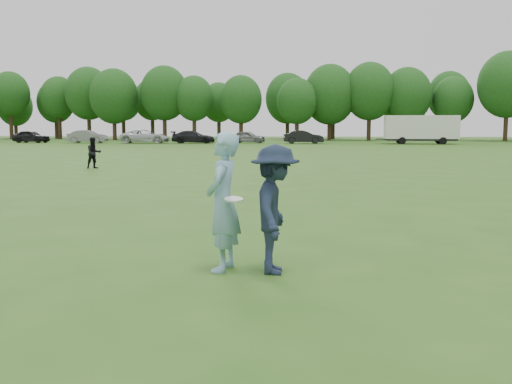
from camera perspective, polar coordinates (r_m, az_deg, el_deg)
ground at (r=9.75m, az=-4.04°, el=-6.71°), size 200.00×200.00×0.00m
thrower at (r=9.05m, az=-3.16°, el=-0.95°), size 0.58×0.81×2.10m
defender at (r=8.89m, az=1.83°, el=-1.66°), size 0.73×1.25×1.93m
player_far_a at (r=31.16m, az=-15.20°, el=3.61°), size 0.97×0.95×1.57m
car_a at (r=77.06m, az=-20.63°, el=4.97°), size 4.65×2.38×1.51m
car_b at (r=73.70m, az=-15.74°, el=5.10°), size 4.66×1.76×1.52m
car_c at (r=71.54m, az=-10.50°, el=5.22°), size 5.96×3.29×1.58m
car_d at (r=70.47m, az=-5.99°, el=5.23°), size 5.13×2.31×1.46m
car_e at (r=71.11m, az=-0.81°, el=5.26°), size 4.37×2.14×1.44m
car_f at (r=69.10m, az=4.54°, el=5.24°), size 4.75×2.17×1.51m
disc_in_play at (r=8.78m, az=-2.15°, el=-0.69°), size 0.31×0.30×0.08m
cargo_trailer at (r=69.95m, az=15.45°, el=5.88°), size 9.00×2.75×3.20m
treeline at (r=86.34m, az=7.01°, el=9.11°), size 130.35×18.39×11.74m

